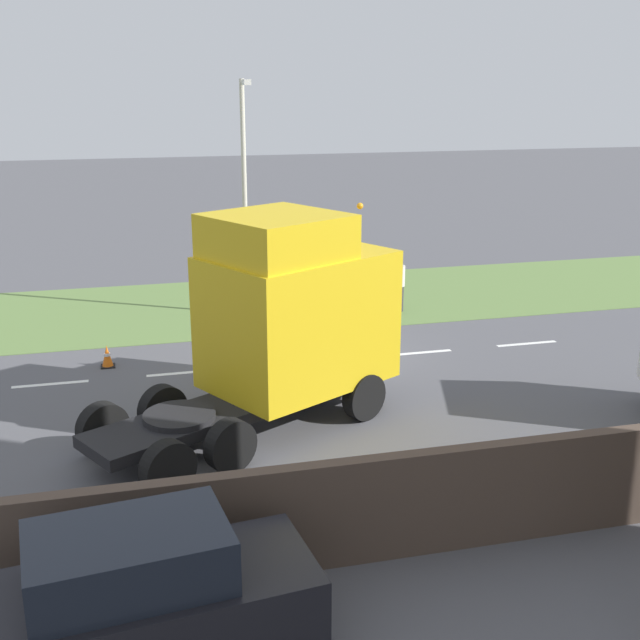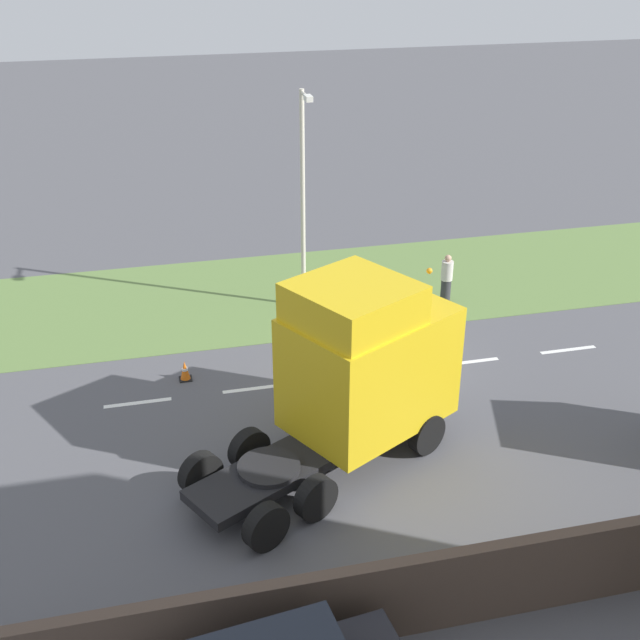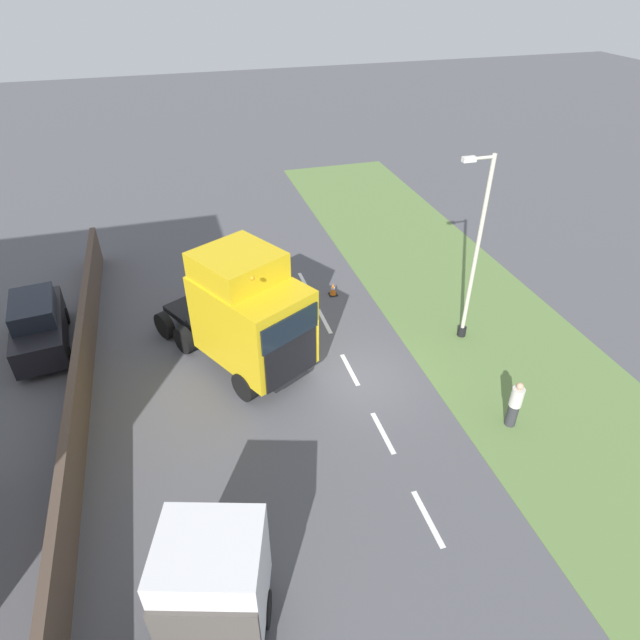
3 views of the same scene
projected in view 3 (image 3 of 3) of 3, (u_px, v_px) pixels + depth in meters
The scene contains 10 objects.
ground_plane at pixel (356, 382), 18.72m from camera, with size 120.00×120.00×0.00m, color #515156.
grass_verge at pixel (507, 352), 20.10m from camera, with size 7.00×44.00×0.01m.
lane_markings at pixel (350, 370), 19.27m from camera, with size 0.16×14.60×0.00m.
boundary_wall at pixel (77, 416), 16.16m from camera, with size 0.25×24.00×1.71m.
lorry_cab at pixel (247, 315), 18.12m from camera, with size 5.43×6.98×4.66m.
flatbed_truck at pixel (211, 602), 10.90m from camera, with size 3.68×5.85×2.87m.
parked_car at pixel (38, 325), 19.85m from camera, with size 2.24×4.47×2.03m.
lamp_post at pixel (473, 261), 19.08m from camera, with size 1.28×0.33×7.16m.
pedestrian at pixel (515, 405), 16.57m from camera, with size 0.39×0.39×1.73m.
traffic_cone_lead at pixel (333, 289), 23.30m from camera, with size 0.36×0.36×0.58m.
Camera 3 is at (5.19, 13.22, 12.45)m, focal length 30.00 mm.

